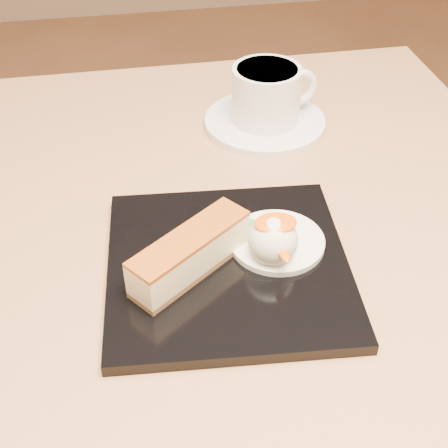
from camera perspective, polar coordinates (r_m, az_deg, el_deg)
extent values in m
cube|color=#975D37|center=(0.62, -3.60, -3.55)|extent=(0.80, 0.80, 0.04)
cube|color=black|center=(0.58, 0.36, -3.85)|extent=(0.24, 0.24, 0.01)
cube|color=brown|center=(0.56, -3.05, -3.98)|extent=(0.12, 0.10, 0.01)
cube|color=beige|center=(0.55, -3.11, -2.63)|extent=(0.12, 0.10, 0.03)
cube|color=#973910|center=(0.54, -3.18, -1.29)|extent=(0.12, 0.10, 0.00)
cylinder|color=white|center=(0.59, 4.87, -1.61)|extent=(0.09, 0.09, 0.01)
sphere|color=white|center=(0.56, 4.49, -1.50)|extent=(0.05, 0.05, 0.05)
ellipsoid|color=#FF5D08|center=(0.55, 4.73, 0.08)|extent=(0.04, 0.03, 0.01)
ellipsoid|color=green|center=(0.60, 1.63, -0.41)|extent=(0.02, 0.02, 0.00)
ellipsoid|color=green|center=(0.60, 2.55, 0.12)|extent=(0.02, 0.02, 0.00)
ellipsoid|color=green|center=(0.60, 0.61, 0.04)|extent=(0.01, 0.02, 0.00)
cylinder|color=white|center=(0.79, 3.75, 9.26)|extent=(0.15, 0.15, 0.01)
cylinder|color=white|center=(0.77, 3.87, 11.74)|extent=(0.08, 0.08, 0.07)
cylinder|color=black|center=(0.76, 3.98, 13.86)|extent=(0.07, 0.07, 0.00)
torus|color=white|center=(0.79, 6.93, 12.28)|extent=(0.05, 0.02, 0.05)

